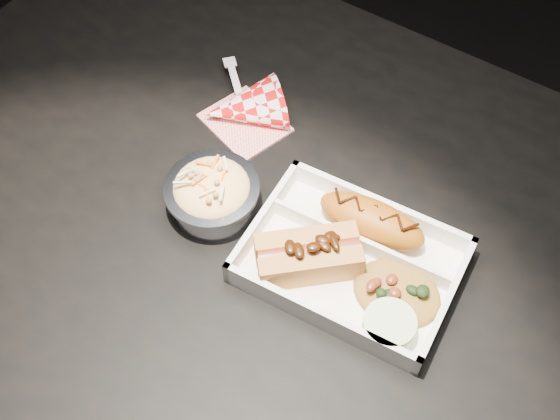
% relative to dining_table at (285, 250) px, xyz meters
% --- Properties ---
extents(floor, '(4.00, 4.00, 0.05)m').
position_rel_dining_table_xyz_m(floor, '(0.00, 0.00, -0.68)').
color(floor, black).
rests_on(floor, ground).
extents(dining_table, '(1.20, 0.80, 0.75)m').
position_rel_dining_table_xyz_m(dining_table, '(0.00, 0.00, 0.00)').
color(dining_table, black).
rests_on(dining_table, ground).
extents(food_tray, '(0.26, 0.20, 0.04)m').
position_rel_dining_table_xyz_m(food_tray, '(0.11, -0.02, 0.10)').
color(food_tray, white).
rests_on(food_tray, dining_table).
extents(fried_pastry, '(0.14, 0.07, 0.05)m').
position_rel_dining_table_xyz_m(fried_pastry, '(0.10, 0.03, 0.12)').
color(fried_pastry, '#A85A10').
rests_on(fried_pastry, food_tray).
extents(hotdog, '(0.13, 0.13, 0.06)m').
position_rel_dining_table_xyz_m(hotdog, '(0.07, -0.05, 0.12)').
color(hotdog, '#C58443').
rests_on(hotdog, food_tray).
extents(fried_rice_mound, '(0.11, 0.10, 0.03)m').
position_rel_dining_table_xyz_m(fried_rice_mound, '(0.18, -0.03, 0.11)').
color(fried_rice_mound, '#A2732F').
rests_on(fried_rice_mound, food_tray).
extents(cupcake_liner, '(0.06, 0.06, 0.03)m').
position_rel_dining_table_xyz_m(cupcake_liner, '(0.19, -0.08, 0.11)').
color(cupcake_liner, beige).
rests_on(cupcake_liner, food_tray).
extents(foil_coleslaw_cup, '(0.12, 0.12, 0.07)m').
position_rel_dining_table_xyz_m(foil_coleslaw_cup, '(-0.08, -0.04, 0.12)').
color(foil_coleslaw_cup, silver).
rests_on(foil_coleslaw_cup, dining_table).
extents(napkin_fork, '(0.15, 0.15, 0.10)m').
position_rel_dining_table_xyz_m(napkin_fork, '(-0.14, 0.11, 0.11)').
color(napkin_fork, red).
rests_on(napkin_fork, dining_table).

